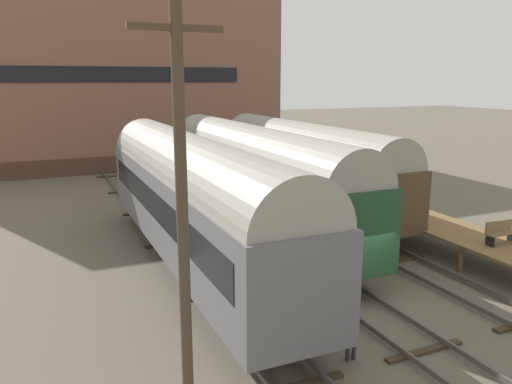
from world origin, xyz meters
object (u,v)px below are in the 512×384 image
object	(u,v)px
bench	(500,232)
train_car_brown	(303,163)
train_car_grey	(192,195)
person_worker	(352,327)
utility_pole	(182,210)
train_car_green	(254,174)

from	to	relation	value
bench	train_car_brown	bearing A→B (deg)	105.13
train_car_grey	bench	world-z (taller)	train_car_grey
train_car_brown	train_car_grey	xyz separation A→B (m)	(-8.08, -5.72, 0.16)
person_worker	utility_pole	distance (m)	6.25
train_car_green	utility_pole	bearing A→B (deg)	-119.49
person_worker	train_car_grey	bearing A→B (deg)	103.42
train_car_brown	utility_pole	bearing A→B (deg)	-126.70
train_car_brown	bench	xyz separation A→B (m)	(2.90, -10.75, -1.29)
train_car_grey	utility_pole	distance (m)	9.55
train_car_brown	bench	world-z (taller)	train_car_brown
train_car_grey	utility_pole	world-z (taller)	utility_pole
train_car_brown	bench	distance (m)	11.21
train_car_grey	person_worker	distance (m)	8.61
train_car_green	train_car_brown	distance (m)	4.75
bench	person_worker	world-z (taller)	bench
train_car_green	bench	bearing A→B (deg)	-49.94
train_car_grey	person_worker	size ratio (longest dim) A/B	11.08
train_car_green	train_car_brown	bearing A→B (deg)	31.58
person_worker	train_car_green	bearing A→B (deg)	79.50
train_car_brown	utility_pole	world-z (taller)	utility_pole
train_car_grey	utility_pole	size ratio (longest dim) A/B	1.89
train_car_brown	person_worker	size ratio (longest dim) A/B	10.18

